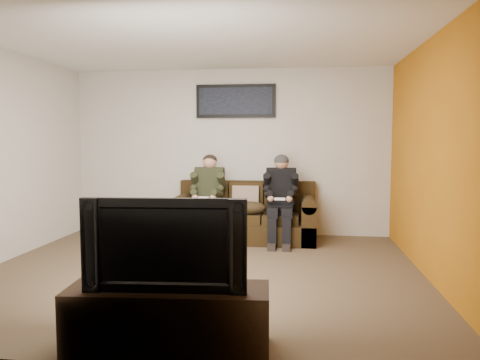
# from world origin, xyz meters

# --- Properties ---
(floor) EXTENTS (5.00, 5.00, 0.00)m
(floor) POSITION_xyz_m (0.00, 0.00, 0.00)
(floor) COLOR brown
(floor) RESTS_ON ground
(ceiling) EXTENTS (5.00, 5.00, 0.00)m
(ceiling) POSITION_xyz_m (0.00, 0.00, 2.60)
(ceiling) COLOR silver
(ceiling) RESTS_ON ground
(wall_back) EXTENTS (5.00, 0.00, 5.00)m
(wall_back) POSITION_xyz_m (0.00, 2.25, 1.30)
(wall_back) COLOR beige
(wall_back) RESTS_ON ground
(wall_front) EXTENTS (5.00, 0.00, 5.00)m
(wall_front) POSITION_xyz_m (0.00, -2.25, 1.30)
(wall_front) COLOR beige
(wall_front) RESTS_ON ground
(wall_right) EXTENTS (0.00, 4.50, 4.50)m
(wall_right) POSITION_xyz_m (2.50, 0.00, 1.30)
(wall_right) COLOR beige
(wall_right) RESTS_ON ground
(accent_wall_right) EXTENTS (0.00, 4.50, 4.50)m
(accent_wall_right) POSITION_xyz_m (2.49, 0.00, 1.30)
(accent_wall_right) COLOR #C27113
(accent_wall_right) RESTS_ON ground
(sofa) EXTENTS (2.10, 0.91, 0.86)m
(sofa) POSITION_xyz_m (0.30, 1.83, 0.32)
(sofa) COLOR black
(sofa) RESTS_ON ground
(throw_pillow) EXTENTS (0.40, 0.19, 0.40)m
(throw_pillow) POSITION_xyz_m (0.30, 1.86, 0.61)
(throw_pillow) COLOR #9D7C67
(throw_pillow) RESTS_ON sofa
(throw_blanket) EXTENTS (0.43, 0.21, 0.08)m
(throw_blanket) POSITION_xyz_m (-0.34, 2.09, 0.86)
(throw_blanket) COLOR #BCB38A
(throw_blanket) RESTS_ON sofa
(person_left) EXTENTS (0.51, 0.87, 1.28)m
(person_left) POSITION_xyz_m (-0.24, 1.65, 0.71)
(person_left) COLOR #826D51
(person_left) RESTS_ON sofa
(person_right) EXTENTS (0.51, 0.86, 1.28)m
(person_right) POSITION_xyz_m (0.84, 1.65, 0.72)
(person_right) COLOR black
(person_right) RESTS_ON sofa
(cat) EXTENTS (0.66, 0.26, 0.24)m
(cat) POSITION_xyz_m (0.38, 1.57, 0.52)
(cat) COLOR #42331A
(cat) RESTS_ON sofa
(framed_poster) EXTENTS (1.25, 0.05, 0.52)m
(framed_poster) POSITION_xyz_m (0.10, 2.22, 2.10)
(framed_poster) COLOR black
(framed_poster) RESTS_ON wall_back
(tv_stand) EXTENTS (1.47, 0.56, 0.45)m
(tv_stand) POSITION_xyz_m (0.19, -1.95, 0.23)
(tv_stand) COLOR black
(tv_stand) RESTS_ON ground
(television) EXTENTS (1.15, 0.23, 0.66)m
(television) POSITION_xyz_m (0.19, -1.95, 0.78)
(television) COLOR black
(television) RESTS_ON tv_stand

